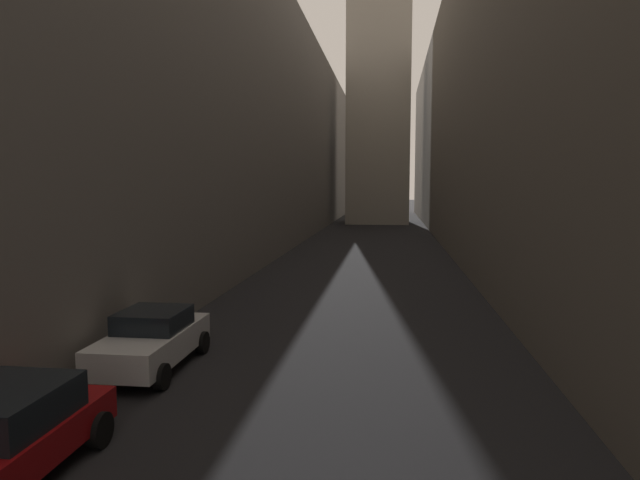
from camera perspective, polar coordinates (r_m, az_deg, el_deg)
ground_plane at (r=38.69m, az=4.89°, el=-1.22°), size 264.00×264.00×0.00m
building_block_left at (r=42.64m, az=-10.72°, el=11.63°), size 11.82×108.00×18.25m
building_block_right at (r=41.95m, az=21.82°, el=12.40°), size 12.54×108.00×19.67m
parked_car_left_third at (r=10.43m, az=-29.99°, el=-17.09°), size 1.99×4.02×1.50m
parked_car_left_far at (r=14.93m, az=-16.91°, el=-9.75°), size 1.92×4.06×1.50m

